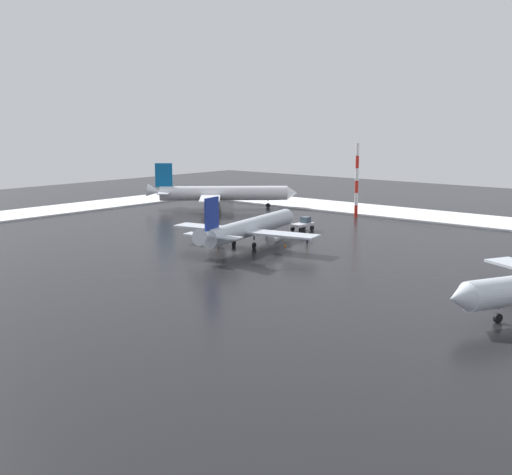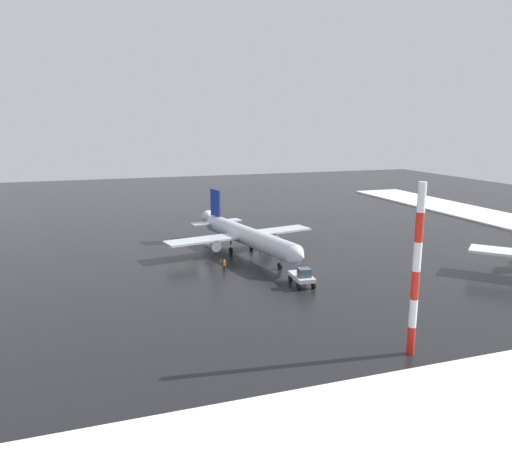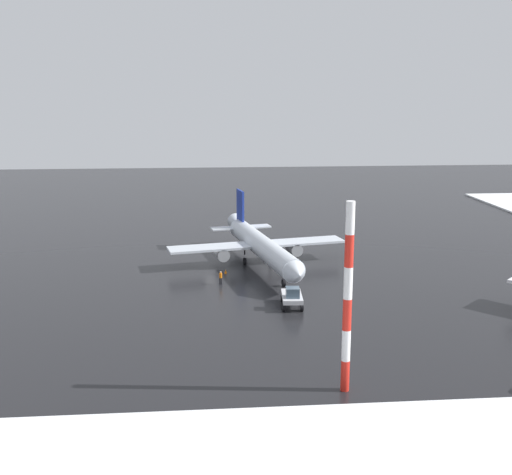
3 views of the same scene
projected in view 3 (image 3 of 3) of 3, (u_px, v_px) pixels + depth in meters
ground_plane at (214, 266)px, 88.98m from camera, size 240.00×240.00×0.00m
snow_bank_far at (231, 472)px, 40.35m from camera, size 152.00×16.00×0.33m
airplane_foreground_jet at (261, 246)px, 87.95m from camera, size 25.30×30.25×9.03m
pushback_tug at (292, 296)px, 71.56m from camera, size 2.58×4.74×2.50m
ground_crew_by_nose_gear at (221, 277)px, 80.19m from camera, size 0.36×0.36×1.71m
ground_crew_beside_wing at (283, 253)px, 92.20m from camera, size 0.36×0.36×1.71m
antenna_mast at (348, 299)px, 50.10m from camera, size 0.70×0.70×15.50m
traffic_cone_near_nose at (296, 264)px, 88.79m from camera, size 0.36×0.36×0.55m
traffic_cone_mid_line at (226, 271)px, 85.24m from camera, size 0.36×0.36×0.55m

